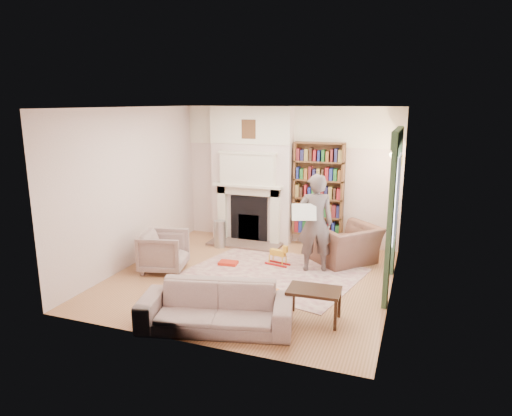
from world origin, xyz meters
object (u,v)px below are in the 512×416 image
at_px(bookcase, 318,189).
at_px(man_reading, 315,223).
at_px(coffee_table, 314,305).
at_px(sofa, 216,307).
at_px(paraffin_heater, 220,234).
at_px(rocking_horse, 278,255).
at_px(armchair_reading, 346,244).
at_px(armchair_left, 164,251).

xyz_separation_m(bookcase, man_reading, (0.27, -1.42, -0.32)).
height_order(man_reading, coffee_table, man_reading).
bearing_deg(sofa, coffee_table, 15.35).
xyz_separation_m(paraffin_heater, rocking_horse, (1.42, -0.62, -0.08)).
bearing_deg(rocking_horse, armchair_reading, 38.76).
relative_size(man_reading, coffee_table, 2.45).
distance_m(armchair_left, rocking_horse, 2.01).
bearing_deg(man_reading, rocking_horse, -22.34).
relative_size(armchair_left, coffee_table, 1.09).
relative_size(armchair_reading, man_reading, 0.62).
bearing_deg(bookcase, man_reading, -79.40).
height_order(sofa, man_reading, man_reading).
relative_size(sofa, rocking_horse, 4.45).
distance_m(armchair_left, sofa, 2.35).
bearing_deg(sofa, paraffin_heater, 99.83).
bearing_deg(sofa, armchair_reading, 55.24).
distance_m(coffee_table, paraffin_heater, 3.53).
distance_m(sofa, rocking_horse, 2.50).
bearing_deg(armchair_left, rocking_horse, -77.18).
height_order(armchair_reading, armchair_left, same).
xyz_separation_m(bookcase, rocking_horse, (-0.41, -1.40, -0.98)).
xyz_separation_m(sofa, coffee_table, (1.15, 0.64, -0.06)).
bearing_deg(paraffin_heater, man_reading, -17.10).
relative_size(armchair_left, man_reading, 0.44).
xyz_separation_m(armchair_reading, paraffin_heater, (-2.55, 0.04, -0.07)).
bearing_deg(armchair_reading, rocking_horse, -21.04).
distance_m(armchair_reading, armchair_left, 3.27).
bearing_deg(paraffin_heater, rocking_horse, -23.64).
bearing_deg(sofa, man_reading, 59.80).
bearing_deg(paraffin_heater, bookcase, 22.97).
bearing_deg(bookcase, armchair_left, -133.57).
relative_size(coffee_table, paraffin_heater, 1.27).
height_order(armchair_left, rocking_horse, armchair_left).
bearing_deg(sofa, armchair_left, 123.64).
xyz_separation_m(man_reading, rocking_horse, (-0.67, 0.02, -0.66)).
bearing_deg(coffee_table, rocking_horse, 117.78).
xyz_separation_m(bookcase, paraffin_heater, (-1.83, -0.78, -0.90)).
bearing_deg(rocking_horse, bookcase, 85.30).
bearing_deg(paraffin_heater, sofa, -66.40).
bearing_deg(armchair_reading, bookcase, -97.19).
bearing_deg(man_reading, sofa, 53.09).
bearing_deg(coffee_table, man_reading, 100.21).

